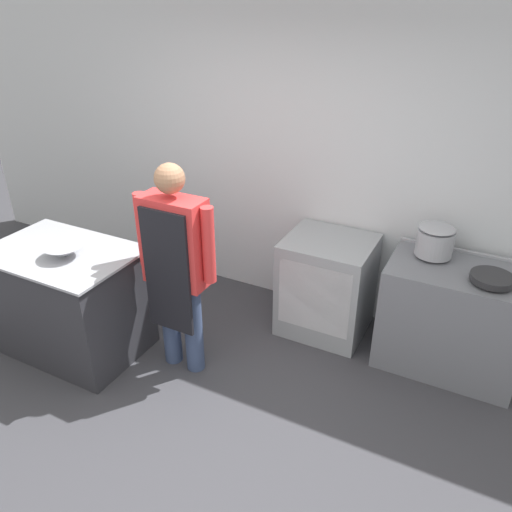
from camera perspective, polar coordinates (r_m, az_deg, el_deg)
ground_plane at (r=3.53m, az=-9.92°, el=-21.42°), size 14.00×14.00×0.00m
wall_back at (r=4.38m, az=5.56°, el=10.53°), size 8.00×0.05×2.70m
prep_counter at (r=4.31m, az=-20.50°, el=-4.79°), size 1.17×0.79×0.90m
stove at (r=4.15m, az=21.39°, el=-6.65°), size 1.02×0.63×0.88m
fridge_unit at (r=4.32m, az=8.06°, el=-3.35°), size 0.71×0.64×0.86m
person_cook at (r=3.63m, az=-9.15°, el=-0.48°), size 0.65×0.24×1.67m
mixing_bowl at (r=3.97m, az=-21.12°, el=0.49°), size 0.29×0.29×0.09m
stock_pot at (r=3.98m, az=19.80°, el=1.74°), size 0.27×0.27×0.24m
saute_pan at (r=3.82m, az=25.38°, el=-2.31°), size 0.29×0.29×0.05m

